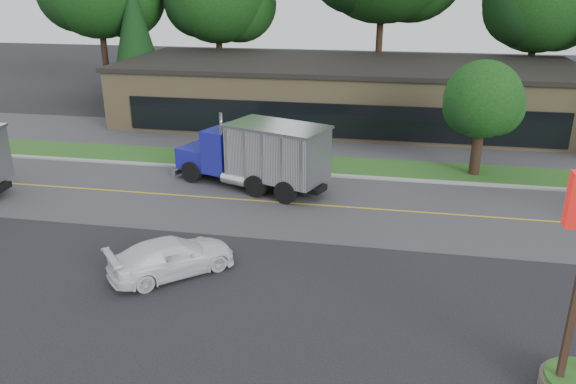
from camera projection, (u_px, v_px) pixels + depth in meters
name	position (u px, v px, depth m)	size (l,w,h in m)	color
ground	(210.00, 303.00, 18.28)	(140.00, 140.00, 0.00)	#2B2B30
road	(269.00, 202.00, 26.54)	(60.00, 8.00, 0.02)	#58585D
center_line	(269.00, 202.00, 26.54)	(60.00, 0.12, 0.01)	gold
curb	(286.00, 174.00, 30.40)	(60.00, 0.30, 0.12)	#9E9E99
grass_verge	(292.00, 164.00, 32.05)	(60.00, 3.40, 0.03)	#27581E
far_parking	(305.00, 140.00, 36.65)	(60.00, 7.00, 0.02)	#58585D
strip_mall	(345.00, 94.00, 41.10)	(32.00, 12.00, 4.00)	#937F5A
tree_far_d	(541.00, 1.00, 42.95)	(9.09, 8.56, 12.97)	#382619
evergreen_left	(135.00, 32.00, 46.56)	(4.57, 4.57, 10.39)	#382619
tree_verge	(483.00, 103.00, 28.99)	(4.27, 4.02, 6.09)	#382619
dump_truck_blue	(258.00, 153.00, 27.74)	(8.33, 5.11, 3.36)	black
rally_car	(172.00, 257.00, 19.92)	(1.83, 4.50, 1.31)	white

